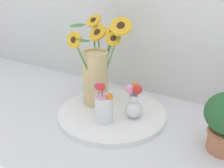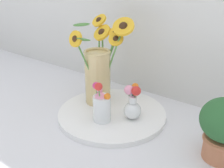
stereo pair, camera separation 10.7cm
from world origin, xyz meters
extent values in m
plane|color=silver|center=(0.00, 0.00, 0.00)|extent=(6.00, 6.00, 0.00)
cylinder|color=white|center=(-0.01, 0.05, 0.01)|extent=(0.46, 0.46, 0.02)
cylinder|color=#D1B77A|center=(-0.12, 0.09, 0.14)|extent=(0.11, 0.11, 0.23)
torus|color=#D1B77A|center=(-0.12, 0.09, 0.26)|extent=(0.12, 0.12, 0.01)
cylinder|color=#568E42|center=(-0.12, 0.14, 0.20)|extent=(0.06, 0.06, 0.23)
cylinder|color=gold|center=(-0.15, 0.17, 0.32)|extent=(0.09, 0.07, 0.08)
sphere|color=#382314|center=(-0.15, 0.17, 0.32)|extent=(0.03, 0.03, 0.03)
cylinder|color=#568E42|center=(-0.10, 0.12, 0.18)|extent=(0.09, 0.04, 0.25)
cylinder|color=gold|center=(-0.06, 0.14, 0.31)|extent=(0.08, 0.05, 0.07)
sphere|color=#382314|center=(-0.06, 0.14, 0.31)|extent=(0.03, 0.03, 0.03)
cylinder|color=#568E42|center=(-0.16, 0.16, 0.21)|extent=(0.06, 0.09, 0.29)
cylinder|color=gold|center=(-0.19, 0.20, 0.37)|extent=(0.08, 0.06, 0.06)
sphere|color=#382314|center=(-0.19, 0.20, 0.37)|extent=(0.03, 0.03, 0.03)
cylinder|color=#568E42|center=(-0.12, 0.04, 0.20)|extent=(0.06, 0.08, 0.24)
cylinder|color=gold|center=(-0.15, 0.00, 0.33)|extent=(0.08, 0.03, 0.08)
sphere|color=#382314|center=(-0.15, 0.00, 0.33)|extent=(0.03, 0.03, 0.03)
cylinder|color=#568E42|center=(-0.10, 0.14, 0.19)|extent=(0.05, 0.08, 0.27)
cylinder|color=gold|center=(-0.08, 0.18, 0.33)|extent=(0.07, 0.05, 0.06)
sphere|color=#382314|center=(-0.08, 0.18, 0.33)|extent=(0.03, 0.03, 0.03)
cylinder|color=#568E42|center=(-0.06, 0.11, 0.22)|extent=(0.07, 0.09, 0.29)
cylinder|color=gold|center=(-0.03, 0.16, 0.36)|extent=(0.10, 0.08, 0.08)
sphere|color=#382314|center=(-0.03, 0.16, 0.36)|extent=(0.04, 0.04, 0.04)
ellipsoid|color=#477F38|center=(-0.20, 0.10, 0.36)|extent=(0.05, 0.10, 0.01)
ellipsoid|color=#477F38|center=(-0.13, 0.01, 0.32)|extent=(0.11, 0.06, 0.04)
cylinder|color=white|center=(0.00, -0.03, 0.07)|extent=(0.07, 0.07, 0.11)
cylinder|color=#568E42|center=(0.00, -0.04, 0.09)|extent=(0.01, 0.01, 0.08)
sphere|color=pink|center=(0.00, -0.03, 0.12)|extent=(0.04, 0.04, 0.04)
cylinder|color=#568E42|center=(0.00, -0.03, 0.10)|extent=(0.03, 0.01, 0.10)
sphere|color=pink|center=(-0.01, -0.02, 0.15)|extent=(0.02, 0.02, 0.02)
cylinder|color=#568E42|center=(0.01, -0.04, 0.12)|extent=(0.01, 0.02, 0.12)
sphere|color=red|center=(0.01, -0.05, 0.18)|extent=(0.03, 0.03, 0.03)
cylinder|color=#568E42|center=(0.02, -0.02, 0.09)|extent=(0.02, 0.01, 0.08)
sphere|color=orange|center=(0.03, -0.03, 0.13)|extent=(0.03, 0.03, 0.03)
cylinder|color=#568E42|center=(-0.02, -0.03, 0.11)|extent=(0.02, 0.01, 0.11)
sphere|color=#C6337A|center=(-0.02, -0.03, 0.17)|extent=(0.03, 0.03, 0.03)
sphere|color=white|center=(0.09, 0.06, 0.06)|extent=(0.07, 0.07, 0.07)
cylinder|color=white|center=(0.09, 0.06, 0.10)|extent=(0.03, 0.03, 0.03)
cylinder|color=#427533|center=(0.07, 0.06, 0.10)|extent=(0.01, 0.01, 0.09)
sphere|color=pink|center=(0.07, 0.06, 0.14)|extent=(0.04, 0.04, 0.04)
cylinder|color=#427533|center=(0.10, 0.06, 0.10)|extent=(0.01, 0.02, 0.10)
sphere|color=red|center=(0.10, 0.06, 0.14)|extent=(0.04, 0.04, 0.04)
cylinder|color=#427533|center=(0.09, 0.09, 0.10)|extent=(0.03, 0.03, 0.09)
sphere|color=orange|center=(0.07, 0.10, 0.14)|extent=(0.03, 0.03, 0.03)
cylinder|color=#427533|center=(0.08, 0.06, 0.09)|extent=(0.01, 0.03, 0.09)
sphere|color=purple|center=(0.08, 0.07, 0.14)|extent=(0.03, 0.03, 0.03)
cylinder|color=#B7704C|center=(0.44, 0.05, 0.04)|extent=(0.11, 0.11, 0.08)
torus|color=#B7704C|center=(0.44, 0.05, 0.07)|extent=(0.12, 0.12, 0.01)
camera|label=1|loc=(0.49, -0.79, 0.58)|focal=42.00mm
camera|label=2|loc=(0.58, -0.73, 0.58)|focal=42.00mm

